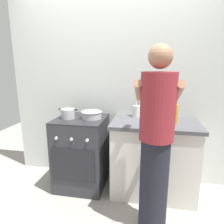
{
  "coord_description": "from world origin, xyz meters",
  "views": [
    {
      "loc": [
        0.47,
        -2.11,
        1.53
      ],
      "look_at": [
        0.05,
        0.12,
        1.0
      ],
      "focal_mm": 32.02,
      "sensor_mm": 36.0,
      "label": 1
    }
  ],
  "objects": [
    {
      "name": "countertop",
      "position": [
        0.55,
        0.15,
        0.45
      ],
      "size": [
        1.0,
        0.6,
        0.9
      ],
      "color": "silver",
      "rests_on": "ground"
    },
    {
      "name": "mixing_bowl",
      "position": [
        -0.21,
        0.16,
        0.95
      ],
      "size": [
        0.25,
        0.25,
        0.09
      ],
      "color": "#B7B7BC",
      "rests_on": "stove_range"
    },
    {
      "name": "utensil_crock",
      "position": [
        0.32,
        0.35,
        0.99
      ],
      "size": [
        0.1,
        0.1,
        0.33
      ],
      "color": "silver",
      "rests_on": "countertop"
    },
    {
      "name": "pot",
      "position": [
        -0.49,
        0.11,
        0.96
      ],
      "size": [
        0.24,
        0.17,
        0.12
      ],
      "color": "#B2B2B7",
      "rests_on": "stove_range"
    },
    {
      "name": "stove_range",
      "position": [
        -0.35,
        0.15,
        0.45
      ],
      "size": [
        0.6,
        0.62,
        0.9
      ],
      "color": "#2D2D33",
      "rests_on": "ground"
    },
    {
      "name": "ground",
      "position": [
        0.0,
        0.0,
        0.0
      ],
      "size": [
        6.0,
        6.0,
        0.0
      ],
      "primitive_type": "plane",
      "color": "gray"
    },
    {
      "name": "oil_bottle",
      "position": [
        0.76,
        0.14,
        1.01
      ],
      "size": [
        0.06,
        0.06,
        0.27
      ],
      "color": "gold",
      "rests_on": "countertop"
    },
    {
      "name": "person",
      "position": [
        0.55,
        -0.41,
        0.86
      ],
      "size": [
        0.41,
        0.5,
        1.7
      ],
      "color": "black",
      "rests_on": "ground"
    },
    {
      "name": "back_wall",
      "position": [
        0.2,
        0.5,
        1.25
      ],
      "size": [
        3.2,
        0.1,
        2.5
      ],
      "color": "silver",
      "rests_on": "ground"
    },
    {
      "name": "spice_bottle",
      "position": [
        0.58,
        0.12,
        0.94
      ],
      "size": [
        0.04,
        0.04,
        0.08
      ],
      "color": "silver",
      "rests_on": "countertop"
    }
  ]
}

